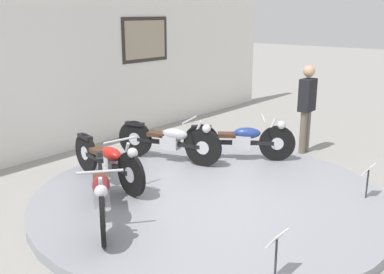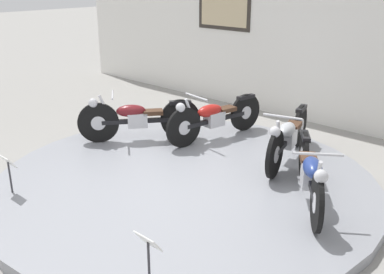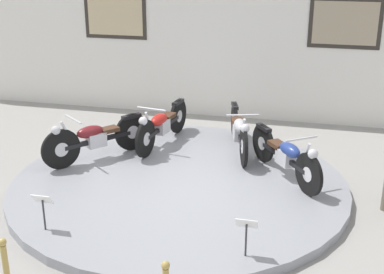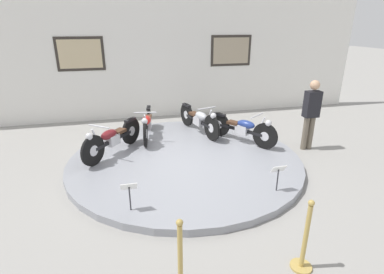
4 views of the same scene
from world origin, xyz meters
name	(u,v)px [view 1 (image 1 of 4)]	position (x,y,z in m)	size (l,w,h in m)	color
ground_plane	(210,202)	(0.00, 0.00, 0.00)	(60.00, 60.00, 0.00)	gray
display_platform	(210,197)	(0.00, 0.00, 0.07)	(5.19, 5.19, 0.14)	gray
back_wall	(51,55)	(0.00, 3.84, 1.92)	(14.00, 0.22, 3.83)	white
motorcycle_maroon	(101,191)	(-1.58, 0.52, 0.54)	(1.29, 1.62, 0.81)	black
motorcycle_red	(108,160)	(-0.70, 1.44, 0.53)	(0.54, 1.99, 0.80)	black
motorcycle_silver	(170,140)	(0.71, 1.44, 0.54)	(0.68, 1.96, 0.81)	black
motorcycle_blue	(241,139)	(1.58, 0.52, 0.53)	(1.21, 1.65, 0.80)	black
info_placard_front_left	(277,244)	(-1.30, -1.83, 0.51)	(0.26, 0.11, 0.51)	#333338
info_placard_front_centre	(368,174)	(1.30, -1.83, 0.51)	(0.26, 0.11, 0.51)	#333338
visitor_standing	(307,104)	(3.14, 0.05, 0.99)	(0.36, 0.23, 1.74)	#6B6051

